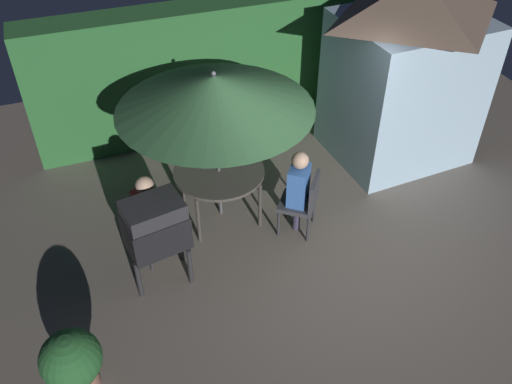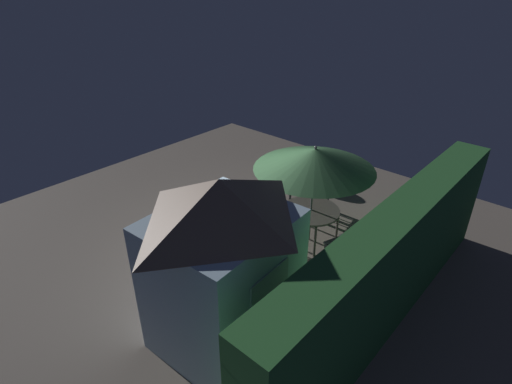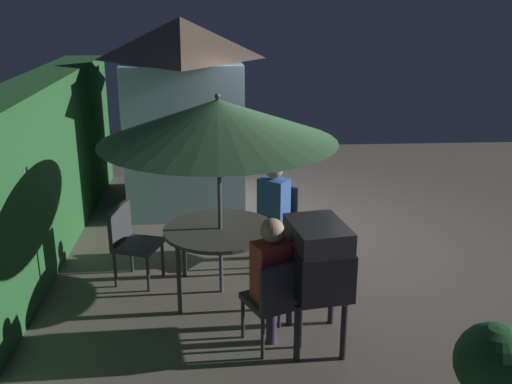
{
  "view_description": "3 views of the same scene",
  "coord_description": "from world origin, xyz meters",
  "px_view_note": "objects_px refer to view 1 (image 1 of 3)",
  "views": [
    {
      "loc": [
        -2.62,
        -4.34,
        5.15
      ],
      "look_at": [
        -0.9,
        0.31,
        1.06
      ],
      "focal_mm": 38.26,
      "sensor_mm": 36.0,
      "label": 1
    },
    {
      "loc": [
        5.19,
        5.28,
        5.18
      ],
      "look_at": [
        -0.37,
        0.33,
        1.14
      ],
      "focal_mm": 28.48,
      "sensor_mm": 36.0,
      "label": 2
    },
    {
      "loc": [
        -7.06,
        1.22,
        3.18
      ],
      "look_at": [
        -0.89,
        0.86,
        1.1
      ],
      "focal_mm": 42.07,
      "sensor_mm": 36.0,
      "label": 3
    }
  ],
  "objects_px": {
    "bbq_grill": "(155,227)",
    "chair_toward_hedge": "(221,140)",
    "garden_shed": "(405,69)",
    "chair_near_shed": "(145,228)",
    "patio_umbrella": "(215,93)",
    "chair_far_side": "(304,200)",
    "person_in_red": "(148,209)",
    "potted_plant_by_shed": "(72,362)",
    "person_in_blue": "(299,183)",
    "patio_table": "(219,174)"
  },
  "relations": [
    {
      "from": "bbq_grill",
      "to": "chair_toward_hedge",
      "type": "xyz_separation_m",
      "value": [
        1.38,
        1.9,
        -0.33
      ]
    },
    {
      "from": "garden_shed",
      "to": "chair_near_shed",
      "type": "distance_m",
      "value": 4.43
    },
    {
      "from": "bbq_grill",
      "to": "patio_umbrella",
      "type": "bearing_deg",
      "value": 40.43
    },
    {
      "from": "chair_far_side",
      "to": "person_in_red",
      "type": "bearing_deg",
      "value": 173.22
    },
    {
      "from": "bbq_grill",
      "to": "potted_plant_by_shed",
      "type": "distance_m",
      "value": 1.7
    },
    {
      "from": "garden_shed",
      "to": "person_in_blue",
      "type": "xyz_separation_m",
      "value": [
        -2.21,
        -1.2,
        -0.65
      ]
    },
    {
      "from": "chair_toward_hedge",
      "to": "person_in_blue",
      "type": "bearing_deg",
      "value": -72.28
    },
    {
      "from": "bbq_grill",
      "to": "chair_far_side",
      "type": "relative_size",
      "value": 1.33
    },
    {
      "from": "garden_shed",
      "to": "person_in_blue",
      "type": "relative_size",
      "value": 2.24
    },
    {
      "from": "garden_shed",
      "to": "patio_umbrella",
      "type": "bearing_deg",
      "value": -169.99
    },
    {
      "from": "patio_umbrella",
      "to": "chair_toward_hedge",
      "type": "distance_m",
      "value": 1.77
    },
    {
      "from": "potted_plant_by_shed",
      "to": "patio_table",
      "type": "bearing_deg",
      "value": 43.63
    },
    {
      "from": "chair_near_shed",
      "to": "chair_far_side",
      "type": "bearing_deg",
      "value": -5.56
    },
    {
      "from": "patio_umbrella",
      "to": "chair_far_side",
      "type": "xyz_separation_m",
      "value": [
        0.94,
        -0.7,
        -1.41
      ]
    },
    {
      "from": "chair_near_shed",
      "to": "person_in_blue",
      "type": "bearing_deg",
      "value": -4.28
    },
    {
      "from": "chair_far_side",
      "to": "chair_toward_hedge",
      "type": "bearing_deg",
      "value": 109.28
    },
    {
      "from": "patio_umbrella",
      "to": "person_in_blue",
      "type": "distance_m",
      "value": 1.58
    },
    {
      "from": "chair_near_shed",
      "to": "chair_far_side",
      "type": "distance_m",
      "value": 2.07
    },
    {
      "from": "potted_plant_by_shed",
      "to": "chair_far_side",
      "type": "bearing_deg",
      "value": 23.75
    },
    {
      "from": "person_in_blue",
      "to": "person_in_red",
      "type": "bearing_deg",
      "value": 174.5
    },
    {
      "from": "patio_umbrella",
      "to": "person_in_red",
      "type": "relative_size",
      "value": 1.95
    },
    {
      "from": "patio_umbrella",
      "to": "chair_near_shed",
      "type": "bearing_deg",
      "value": -155.76
    },
    {
      "from": "garden_shed",
      "to": "chair_far_side",
      "type": "distance_m",
      "value": 2.65
    },
    {
      "from": "chair_far_side",
      "to": "potted_plant_by_shed",
      "type": "xyz_separation_m",
      "value": [
        -3.12,
        -1.37,
        -0.09
      ]
    },
    {
      "from": "patio_umbrella",
      "to": "bbq_grill",
      "type": "relative_size",
      "value": 2.04
    },
    {
      "from": "patio_table",
      "to": "chair_far_side",
      "type": "xyz_separation_m",
      "value": [
        0.94,
        -0.7,
        -0.18
      ]
    },
    {
      "from": "garden_shed",
      "to": "person_in_blue",
      "type": "bearing_deg",
      "value": -151.6
    },
    {
      "from": "chair_near_shed",
      "to": "patio_umbrella",
      "type": "bearing_deg",
      "value": 24.24
    },
    {
      "from": "chair_far_side",
      "to": "patio_umbrella",
      "type": "bearing_deg",
      "value": 143.18
    },
    {
      "from": "bbq_grill",
      "to": "chair_near_shed",
      "type": "height_order",
      "value": "bbq_grill"
    },
    {
      "from": "potted_plant_by_shed",
      "to": "person_in_blue",
      "type": "height_order",
      "value": "person_in_blue"
    },
    {
      "from": "garden_shed",
      "to": "chair_toward_hedge",
      "type": "bearing_deg",
      "value": 170.3
    },
    {
      "from": "garden_shed",
      "to": "bbq_grill",
      "type": "relative_size",
      "value": 2.35
    },
    {
      "from": "chair_far_side",
      "to": "garden_shed",
      "type": "bearing_deg",
      "value": 30.2
    },
    {
      "from": "garden_shed",
      "to": "patio_umbrella",
      "type": "xyz_separation_m",
      "value": [
        -3.09,
        -0.54,
        0.49
      ]
    },
    {
      "from": "garden_shed",
      "to": "chair_near_shed",
      "type": "bearing_deg",
      "value": -166.0
    },
    {
      "from": "garden_shed",
      "to": "patio_table",
      "type": "distance_m",
      "value": 3.22
    },
    {
      "from": "potted_plant_by_shed",
      "to": "garden_shed",
      "type": "bearing_deg",
      "value": 26.47
    },
    {
      "from": "bbq_grill",
      "to": "chair_toward_hedge",
      "type": "relative_size",
      "value": 1.33
    },
    {
      "from": "bbq_grill",
      "to": "potted_plant_by_shed",
      "type": "height_order",
      "value": "bbq_grill"
    },
    {
      "from": "chair_toward_hedge",
      "to": "chair_far_side",
      "type": "bearing_deg",
      "value": -70.72
    },
    {
      "from": "chair_near_shed",
      "to": "person_in_red",
      "type": "bearing_deg",
      "value": 24.24
    },
    {
      "from": "bbq_grill",
      "to": "person_in_red",
      "type": "xyz_separation_m",
      "value": [
        -0.0,
        0.41,
        -0.06
      ]
    },
    {
      "from": "chair_toward_hedge",
      "to": "person_in_blue",
      "type": "height_order",
      "value": "person_in_blue"
    },
    {
      "from": "potted_plant_by_shed",
      "to": "person_in_red",
      "type": "relative_size",
      "value": 0.63
    },
    {
      "from": "chair_far_side",
      "to": "person_in_blue",
      "type": "bearing_deg",
      "value": 143.18
    },
    {
      "from": "person_in_red",
      "to": "potted_plant_by_shed",
      "type": "bearing_deg",
      "value": -125.29
    },
    {
      "from": "potted_plant_by_shed",
      "to": "person_in_red",
      "type": "height_order",
      "value": "person_in_red"
    },
    {
      "from": "patio_table",
      "to": "chair_far_side",
      "type": "distance_m",
      "value": 1.19
    },
    {
      "from": "patio_umbrella",
      "to": "person_in_red",
      "type": "bearing_deg",
      "value": -155.76
    }
  ]
}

